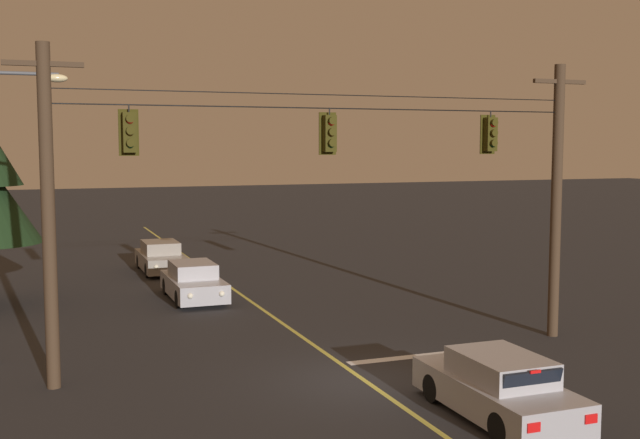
{
  "coord_description": "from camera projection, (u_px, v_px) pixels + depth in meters",
  "views": [
    {
      "loc": [
        -7.62,
        -17.05,
        5.78
      ],
      "look_at": [
        0.0,
        3.11,
        3.7
      ],
      "focal_mm": 43.64,
      "sensor_mm": 36.0,
      "label": 1
    }
  ],
  "objects": [
    {
      "name": "ground_plane",
      "position": [
        365.0,
        381.0,
        19.11
      ],
      "size": [
        180.0,
        180.0,
        0.0
      ],
      "primitive_type": "plane",
      "color": "#28282B"
    },
    {
      "name": "lane_centre_stripe",
      "position": [
        269.0,
        314.0,
        26.66
      ],
      "size": [
        0.14,
        60.0,
        0.01
      ],
      "primitive_type": "cube",
      "color": "#D1C64C",
      "rests_on": "ground"
    },
    {
      "name": "stop_bar_paint",
      "position": [
        406.0,
        357.0,
        21.18
      ],
      "size": [
        3.4,
        0.36,
        0.01
      ],
      "primitive_type": "cube",
      "color": "silver",
      "rests_on": "ground"
    },
    {
      "name": "signal_span_assembly",
      "position": [
        333.0,
        204.0,
        20.67
      ],
      "size": [
        16.14,
        0.32,
        8.13
      ],
      "color": "#423021",
      "rests_on": "ground"
    },
    {
      "name": "traffic_light_leftmost",
      "position": [
        129.0,
        132.0,
        18.61
      ],
      "size": [
        0.48,
        0.41,
        1.22
      ],
      "color": "black"
    },
    {
      "name": "traffic_light_left_inner",
      "position": [
        330.0,
        133.0,
        20.43
      ],
      "size": [
        0.48,
        0.41,
        1.22
      ],
      "color": "black"
    },
    {
      "name": "traffic_light_centre",
      "position": [
        491.0,
        134.0,
        22.17
      ],
      "size": [
        0.48,
        0.41,
        1.22
      ],
      "color": "black"
    },
    {
      "name": "car_waiting_near_lane",
      "position": [
        498.0,
        388.0,
        16.47
      ],
      "size": [
        1.8,
        4.33,
        1.39
      ],
      "color": "#A5A5AD",
      "rests_on": "ground"
    },
    {
      "name": "car_oncoming_lead",
      "position": [
        193.0,
        282.0,
        29.09
      ],
      "size": [
        1.8,
        4.42,
        1.39
      ],
      "color": "#A5A5AD",
      "rests_on": "ground"
    },
    {
      "name": "car_oncoming_trailing",
      "position": [
        161.0,
        258.0,
        35.41
      ],
      "size": [
        1.8,
        4.42,
        1.39
      ],
      "color": "gray",
      "rests_on": "ground"
    },
    {
      "name": "street_lamp_corner",
      "position": [
        3.0,
        187.0,
        20.29
      ],
      "size": [
        2.11,
        0.3,
        7.75
      ],
      "color": "#4C4F54",
      "rests_on": "ground"
    }
  ]
}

